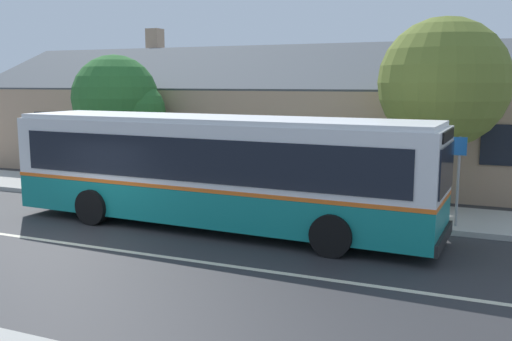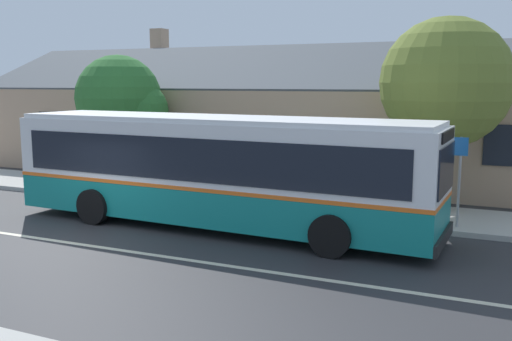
{
  "view_description": "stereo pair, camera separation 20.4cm",
  "coord_description": "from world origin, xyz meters",
  "views": [
    {
      "loc": [
        9.84,
        -10.74,
        3.97
      ],
      "look_at": [
        4.18,
        2.48,
        1.72
      ],
      "focal_mm": 40.0,
      "sensor_mm": 36.0,
      "label": 1
    },
    {
      "loc": [
        10.03,
        -10.65,
        3.97
      ],
      "look_at": [
        4.18,
        2.48,
        1.72
      ],
      "focal_mm": 40.0,
      "sensor_mm": 36.0,
      "label": 2
    }
  ],
  "objects": [
    {
      "name": "bus_stop_sign",
      "position": [
        8.91,
        4.99,
        1.64
      ],
      "size": [
        0.36,
        0.07,
        2.4
      ],
      "color": "gray",
      "rests_on": "sidewalk_far"
    },
    {
      "name": "sidewalk_far",
      "position": [
        0.0,
        6.0,
        0.07
      ],
      "size": [
        60.0,
        3.0,
        0.15
      ],
      "primitive_type": "cube",
      "color": "#ADAAA3",
      "rests_on": "ground"
    },
    {
      "name": "street_tree_primary",
      "position": [
        8.23,
        7.1,
        3.78
      ],
      "size": [
        3.85,
        3.85,
        5.86
      ],
      "color": "#4C3828",
      "rests_on": "ground"
    },
    {
      "name": "community_building",
      "position": [
        0.61,
        13.62,
        1.95
      ],
      "size": [
        27.0,
        9.91,
        6.64
      ],
      "color": "tan",
      "rests_on": "ground"
    },
    {
      "name": "ground_plane",
      "position": [
        0.0,
        0.0,
        0.0
      ],
      "size": [
        300.0,
        300.0,
        0.0
      ],
      "primitive_type": "plane",
      "color": "#2D2D30"
    },
    {
      "name": "street_tree_secondary",
      "position": [
        -3.59,
        7.4,
        3.22
      ],
      "size": [
        3.56,
        3.28,
        4.99
      ],
      "color": "#4C3828",
      "rests_on": "ground"
    },
    {
      "name": "lane_divider_stripe",
      "position": [
        0.0,
        0.0,
        0.0
      ],
      "size": [
        60.0,
        0.16,
        0.01
      ],
      "primitive_type": "cube",
      "color": "beige",
      "rests_on": "ground"
    },
    {
      "name": "bench_by_building",
      "position": [
        -3.49,
        5.48,
        0.56
      ],
      "size": [
        1.5,
        0.51,
        0.94
      ],
      "color": "brown",
      "rests_on": "sidewalk_far"
    },
    {
      "name": "transit_bus",
      "position": [
        2.83,
        2.9,
        1.64
      ],
      "size": [
        12.12,
        3.09,
        3.04
      ],
      "color": "#147F7A",
      "rests_on": "ground"
    },
    {
      "name": "bike_rack",
      "position": [
        -6.76,
        6.13,
        0.68
      ],
      "size": [
        1.16,
        0.06,
        0.78
      ],
      "color": "slate",
      "rests_on": "sidewalk_far"
    },
    {
      "name": "bench_down_street",
      "position": [
        0.65,
        5.74,
        0.58
      ],
      "size": [
        1.88,
        0.51,
        0.94
      ],
      "color": "brown",
      "rests_on": "sidewalk_far"
    }
  ]
}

